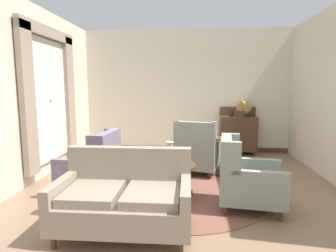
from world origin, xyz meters
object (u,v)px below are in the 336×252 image
porcelain_vase (170,155)px  armchair_back_corner (94,167)px  settee (124,198)px  armchair_foreground_right (198,151)px  armchair_beside_settee (246,179)px  side_table (226,154)px  sideboard (238,133)px  coffee_table (169,170)px  gramophone (242,105)px

porcelain_vase → armchair_back_corner: bearing=179.8°
settee → armchair_back_corner: 1.39m
porcelain_vase → armchair_foreground_right: (0.45, 1.15, -0.21)m
armchair_beside_settee → side_table: (-0.11, 1.38, 0.01)m
armchair_back_corner → armchair_beside_settee: (2.31, -0.38, 0.00)m
settee → sideboard: 4.41m
sideboard → armchair_back_corner: bearing=-133.9°
settee → armchair_foreground_right: bearing=68.1°
porcelain_vase → settee: 1.25m
porcelain_vase → armchair_back_corner: armchair_back_corner is taller
settee → porcelain_vase: bearing=68.3°
porcelain_vase → settee: bearing=-111.0°
armchair_back_corner → porcelain_vase: bearing=93.7°
coffee_table → armchair_back_corner: 1.22m
settee → armchair_back_corner: bearing=123.7°
armchair_beside_settee → side_table: size_ratio=1.35×
settee → side_table: 2.56m
sideboard → gramophone: gramophone is taller
armchair_back_corner → gramophone: 3.96m
armchair_foreground_right → side_table: 0.55m
porcelain_vase → gramophone: (1.54, 2.73, 0.59)m
side_table → gramophone: bearing=72.1°
coffee_table → porcelain_vase: size_ratio=2.33×
armchair_foreground_right → armchair_back_corner: 2.03m
coffee_table → armchair_foreground_right: (0.46, 1.17, 0.03)m
settee → armchair_foreground_right: armchair_foreground_right is taller
armchair_beside_settee → gramophone: gramophone is taller
coffee_table → sideboard: 3.21m
side_table → sideboard: sideboard is taller
armchair_beside_settee → armchair_back_corner: bearing=87.6°
armchair_beside_settee → gramophone: bearing=-1.2°
gramophone → sideboard: bearing=118.9°
settee → sideboard: (1.92, 3.96, 0.14)m
porcelain_vase → armchair_foreground_right: 1.26m
porcelain_vase → side_table: (0.98, 1.00, -0.21)m
sideboard → armchair_beside_settee: bearing=-97.1°
coffee_table → gramophone: (1.54, 2.74, 0.84)m
gramophone → armchair_back_corner: bearing=-135.4°
armchair_back_corner → armchair_beside_settee: bearing=84.5°
porcelain_vase → sideboard: size_ratio=0.29×
armchair_foreground_right → sideboard: (1.03, 1.67, 0.11)m
porcelain_vase → armchair_foreground_right: bearing=68.5°
armchair_foreground_right → armchair_beside_settee: armchair_foreground_right is taller
armchair_back_corner → armchair_beside_settee: size_ratio=1.00×
settee → gramophone: size_ratio=2.51×
coffee_table → side_table: side_table is taller
porcelain_vase → side_table: bearing=45.5°
porcelain_vase → armchair_beside_settee: bearing=-19.2°
armchair_beside_settee → gramophone: 3.24m
armchair_back_corner → sideboard: size_ratio=0.84×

